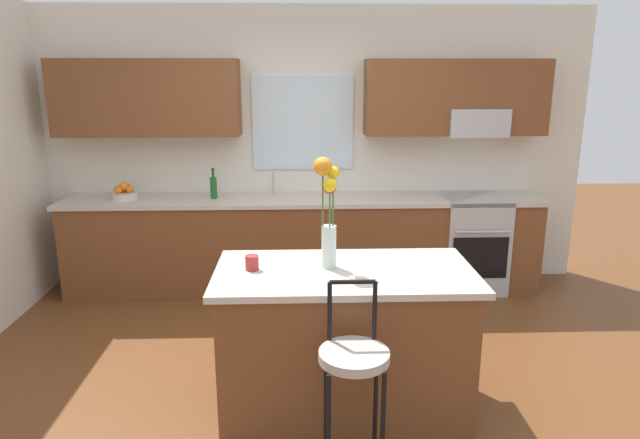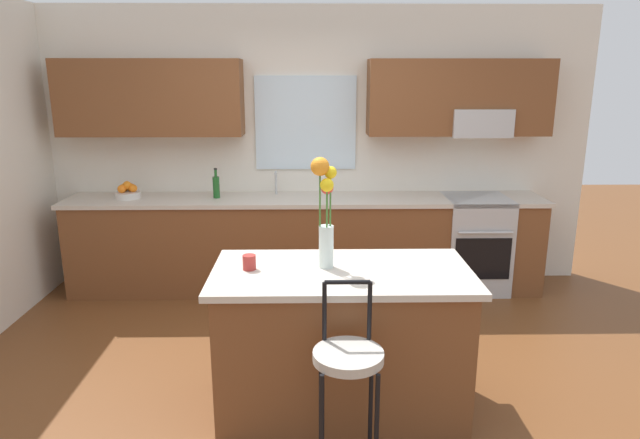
{
  "view_description": "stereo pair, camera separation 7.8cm",
  "coord_description": "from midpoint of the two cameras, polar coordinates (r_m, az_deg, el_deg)",
  "views": [
    {
      "loc": [
        -0.03,
        -3.51,
        2.05
      ],
      "look_at": [
        0.12,
        0.55,
        1.0
      ],
      "focal_mm": 31.28,
      "sensor_mm": 36.0,
      "label": 1
    },
    {
      "loc": [
        0.05,
        -3.51,
        2.05
      ],
      "look_at": [
        0.12,
        0.55,
        1.0
      ],
      "focal_mm": 31.28,
      "sensor_mm": 36.0,
      "label": 2
    }
  ],
  "objects": [
    {
      "name": "bar_stool_near",
      "position": [
        2.92,
        2.69,
        -14.57
      ],
      "size": [
        0.36,
        0.36,
        1.04
      ],
      "color": "black",
      "rests_on": "ground"
    },
    {
      "name": "ground_plane",
      "position": [
        4.06,
        -1.99,
        -15.81
      ],
      "size": [
        14.0,
        14.0,
        0.0
      ],
      "primitive_type": "plane",
      "color": "brown"
    },
    {
      "name": "kitchen_island",
      "position": [
        3.54,
        1.82,
        -12.13
      ],
      "size": [
        1.56,
        0.82,
        0.92
      ],
      "color": "brown",
      "rests_on": "ground"
    },
    {
      "name": "oven_range",
      "position": [
        5.66,
        14.8,
        -2.3
      ],
      "size": [
        0.6,
        0.64,
        0.92
      ],
      "color": "#B7BABC",
      "rests_on": "ground"
    },
    {
      "name": "sink_faucet",
      "position": [
        5.45,
        -5.21,
        3.99
      ],
      "size": [
        0.02,
        0.13,
        0.23
      ],
      "color": "#B7BABC",
      "rests_on": "counter_run"
    },
    {
      "name": "flower_vase",
      "position": [
        3.3,
        0.13,
        1.27
      ],
      "size": [
        0.15,
        0.13,
        0.68
      ],
      "color": "silver",
      "rests_on": "kitchen_island"
    },
    {
      "name": "mug_ceramic",
      "position": [
        3.37,
        -7.63,
        -4.41
      ],
      "size": [
        0.08,
        0.08,
        0.09
      ],
      "primitive_type": "cylinder",
      "color": "#A52D28",
      "rests_on": "kitchen_island"
    },
    {
      "name": "bottle_olive_oil",
      "position": [
        5.38,
        -11.24,
        3.31
      ],
      "size": [
        0.06,
        0.06,
        0.29
      ],
      "color": "#1E5923",
      "rests_on": "counter_run"
    },
    {
      "name": "counter_run",
      "position": [
        5.44,
        -2.1,
        -2.43
      ],
      "size": [
        4.56,
        0.64,
        0.92
      ],
      "color": "brown",
      "rests_on": "ground"
    },
    {
      "name": "fruit_bowl_oranges",
      "position": [
        5.59,
        -19.77,
        2.59
      ],
      "size": [
        0.24,
        0.24,
        0.16
      ],
      "color": "silver",
      "rests_on": "counter_run"
    },
    {
      "name": "back_wall_assembly",
      "position": [
        5.52,
        -1.84,
        8.87
      ],
      "size": [
        5.6,
        0.5,
        2.7
      ],
      "color": "silver",
      "rests_on": "ground"
    }
  ]
}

